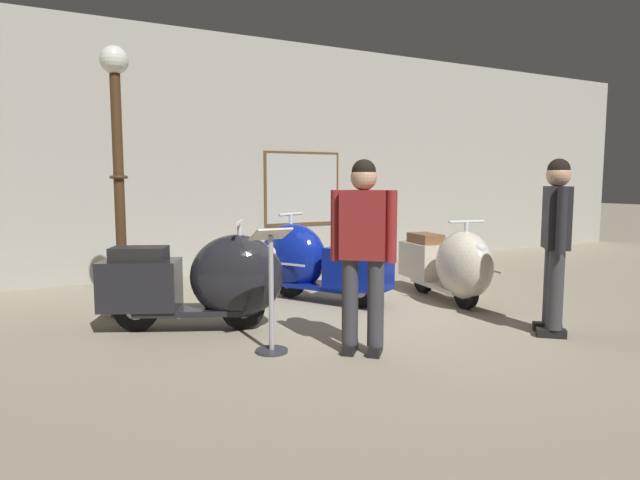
{
  "coord_description": "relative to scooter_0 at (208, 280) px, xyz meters",
  "views": [
    {
      "loc": [
        -3.29,
        -4.67,
        1.48
      ],
      "look_at": [
        -0.23,
        0.96,
        0.78
      ],
      "focal_mm": 30.87,
      "sensor_mm": 36.0,
      "label": 1
    }
  ],
  "objects": [
    {
      "name": "lamppost",
      "position": [
        -0.65,
        1.02,
        1.16
      ],
      "size": [
        0.3,
        0.3,
        2.89
      ],
      "color": "#472D19",
      "rests_on": "ground"
    },
    {
      "name": "scooter_0",
      "position": [
        0.0,
        0.0,
        0.0
      ],
      "size": [
        1.83,
        1.21,
        1.09
      ],
      "rotation": [
        0.0,
        0.0,
        -0.44
      ],
      "color": "black",
      "rests_on": "ground"
    },
    {
      "name": "visitor_1",
      "position": [
        2.86,
        -1.75,
        0.48
      ],
      "size": [
        0.43,
        0.45,
        1.69
      ],
      "rotation": [
        0.0,
        0.0,
        2.42
      ],
      "color": "black",
      "rests_on": "ground"
    },
    {
      "name": "visitor_0",
      "position": [
        0.92,
        -1.39,
        0.46
      ],
      "size": [
        0.44,
        0.42,
        1.66
      ],
      "rotation": [
        0.0,
        0.0,
        0.84
      ],
      "color": "black",
      "rests_on": "ground"
    },
    {
      "name": "info_stanchion",
      "position": [
        0.26,
        -0.98,
        -0.04
      ],
      "size": [
        0.32,
        0.28,
        1.09
      ],
      "color": "#333338",
      "rests_on": "ground"
    },
    {
      "name": "ground_plane",
      "position": [
        1.71,
        -0.57,
        -0.5
      ],
      "size": [
        60.0,
        60.0,
        0.0
      ],
      "primitive_type": "plane",
      "color": "gray"
    },
    {
      "name": "showroom_back_wall",
      "position": [
        1.71,
        3.26,
        1.38
      ],
      "size": [
        18.0,
        0.24,
        3.75
      ],
      "color": "#ADA89E",
      "rests_on": "ground"
    },
    {
      "name": "scooter_1",
      "position": [
        1.53,
        0.7,
        -0.01
      ],
      "size": [
        1.29,
        1.78,
        1.08
      ],
      "rotation": [
        0.0,
        0.0,
        2.07
      ],
      "color": "black",
      "rests_on": "ground"
    },
    {
      "name": "scooter_2",
      "position": [
        2.95,
        -0.23,
        -0.03
      ],
      "size": [
        0.75,
        1.74,
        1.03
      ],
      "rotation": [
        0.0,
        0.0,
        -1.74
      ],
      "color": "black",
      "rests_on": "ground"
    }
  ]
}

